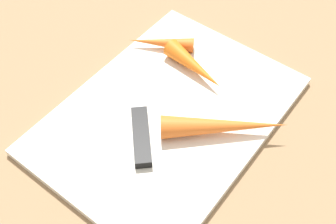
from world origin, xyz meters
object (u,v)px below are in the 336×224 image
at_px(cutting_board, 168,115).
at_px(carrot_shortest, 161,43).
at_px(knife, 139,127).
at_px(carrot_medium, 195,66).
at_px(carrot_longest, 225,126).

relative_size(cutting_board, carrot_shortest, 3.54).
relative_size(knife, carrot_medium, 1.47).
relative_size(cutting_board, knife, 2.27).
height_order(cutting_board, carrot_medium, carrot_medium).
relative_size(cutting_board, carrot_medium, 3.34).
relative_size(carrot_longest, carrot_shortest, 1.65).
distance_m(knife, carrot_medium, 0.13).
xyz_separation_m(cutting_board, carrot_medium, (-0.08, -0.01, 0.02)).
xyz_separation_m(cutting_board, carrot_longest, (-0.02, 0.08, 0.02)).
bearing_deg(cutting_board, carrot_shortest, -137.57).
distance_m(cutting_board, carrot_shortest, 0.13).
bearing_deg(carrot_shortest, carrot_medium, 139.77).
height_order(knife, carrot_shortest, carrot_shortest).
bearing_deg(carrot_medium, carrot_shortest, -178.22).
bearing_deg(carrot_shortest, knife, 86.96).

